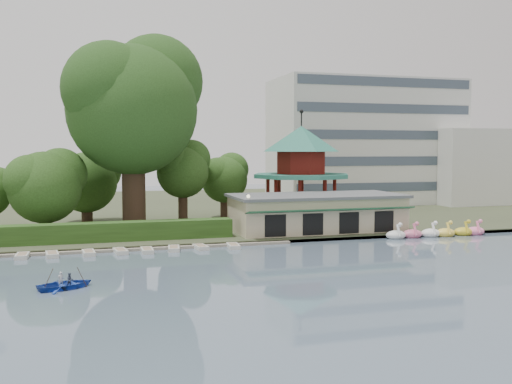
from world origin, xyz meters
name	(u,v)px	position (x,y,z in m)	size (l,w,h in m)	color
ground_plane	(302,286)	(0.00, 0.00, 0.00)	(220.00, 220.00, 0.00)	slate
shore	(182,208)	(0.00, 52.00, 0.20)	(220.00, 70.00, 0.40)	#424930
embankment	(238,243)	(0.00, 17.30, 0.15)	(220.00, 0.60, 0.30)	gray
dock	(110,250)	(-12.00, 17.20, 0.12)	(34.00, 1.60, 0.24)	gray
boathouse	(316,212)	(10.00, 21.97, 2.37)	(18.60, 9.39, 3.90)	#C4B390
pavilion	(301,163)	(12.00, 32.00, 7.48)	(12.40, 12.40, 13.50)	#C4B390
office_building	(382,146)	(32.67, 49.00, 9.73)	(38.00, 18.00, 20.00)	silver
hedge	(75,233)	(-15.00, 20.50, 1.30)	(30.00, 2.00, 1.80)	#2D521C
lamp_post	(248,208)	(1.50, 19.00, 3.34)	(0.36, 0.36, 4.28)	black
big_tree	(134,100)	(-8.81, 28.23, 14.49)	(15.42, 14.37, 21.62)	#3A281C
small_trees	(89,179)	(-13.66, 31.35, 5.78)	(39.43, 17.48, 9.95)	#3A281C
swan_boats	(438,233)	(21.55, 16.55, 0.40)	(11.79, 2.01, 1.92)	white
moored_rowboats	(86,253)	(-14.01, 15.79, 0.18)	(27.23, 2.78, 0.36)	beige
rowboat_with_passengers	(65,281)	(-15.24, 3.73, 0.52)	(5.92, 5.07, 2.01)	#2041A9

